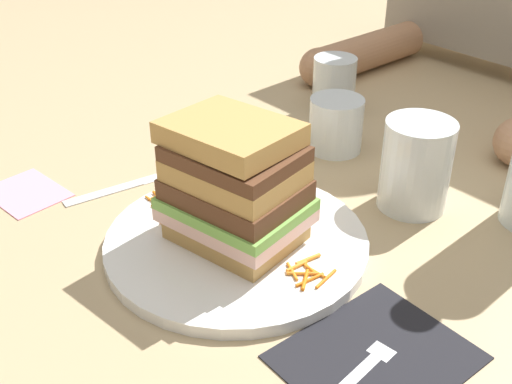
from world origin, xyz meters
name	(u,v)px	position (x,y,z in m)	size (l,w,h in m)	color
ground_plane	(251,241)	(0.00, 0.00, 0.00)	(3.00, 3.00, 0.00)	tan
main_plate	(234,241)	(0.00, -0.02, 0.01)	(0.27, 0.27, 0.01)	white
sandwich	(232,184)	(0.00, -0.02, 0.07)	(0.15, 0.13, 0.13)	tan
carrot_shred_0	(163,216)	(-0.08, -0.05, 0.01)	(0.00, 0.00, 0.03)	orange
carrot_shred_1	(184,203)	(-0.09, -0.02, 0.01)	(0.00, 0.00, 0.03)	orange
carrot_shred_2	(187,202)	(-0.09, -0.02, 0.01)	(0.00, 0.00, 0.02)	orange
carrot_shred_3	(171,205)	(-0.09, -0.04, 0.01)	(0.00, 0.00, 0.02)	orange
carrot_shred_4	(159,197)	(-0.12, -0.04, 0.01)	(0.00, 0.00, 0.03)	orange
carrot_shred_5	(154,202)	(-0.11, -0.05, 0.01)	(0.00, 0.00, 0.03)	orange
carrot_shred_6	(159,195)	(-0.12, -0.03, 0.01)	(0.00, 0.00, 0.03)	orange
carrot_shred_7	(160,209)	(-0.09, -0.05, 0.01)	(0.00, 0.00, 0.03)	orange
carrot_shred_8	(179,204)	(-0.09, -0.03, 0.01)	(0.00, 0.00, 0.03)	orange
carrot_shred_9	(310,280)	(0.10, -0.01, 0.01)	(0.00, 0.00, 0.03)	orange
carrot_shred_10	(297,266)	(0.08, -0.01, 0.01)	(0.00, 0.00, 0.02)	orange
carrot_shred_11	(309,266)	(0.08, 0.00, 0.01)	(0.00, 0.00, 0.02)	orange
carrot_shred_12	(317,270)	(0.09, 0.00, 0.01)	(0.00, 0.00, 0.02)	orange
carrot_shred_13	(329,277)	(0.11, 0.00, 0.01)	(0.00, 0.00, 0.03)	orange
carrot_shred_14	(305,280)	(0.10, -0.02, 0.01)	(0.00, 0.00, 0.03)	orange
carrot_shred_15	(292,271)	(0.08, -0.02, 0.01)	(0.00, 0.00, 0.03)	orange
carrot_shred_16	(303,274)	(0.09, -0.01, 0.01)	(0.00, 0.00, 0.03)	orange
carrot_shred_17	(308,259)	(0.08, 0.01, 0.01)	(0.00, 0.00, 0.03)	orange
napkin_dark	(376,357)	(0.19, -0.03, 0.00)	(0.12, 0.15, 0.00)	black
fork	(361,369)	(0.20, -0.05, 0.00)	(0.03, 0.17, 0.00)	silver
knife	(140,182)	(-0.18, -0.02, 0.00)	(0.04, 0.20, 0.00)	silver
juice_glass	(415,170)	(0.07, 0.18, 0.05)	(0.08, 0.08, 0.10)	white
empty_tumbler_0	(334,84)	(-0.18, 0.31, 0.04)	(0.06, 0.06, 0.08)	silver
empty_tumbler_1	(336,124)	(-0.09, 0.22, 0.04)	(0.07, 0.07, 0.07)	silver
napkin_pink	(26,192)	(-0.24, -0.14, 0.00)	(0.09, 0.07, 0.00)	pink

